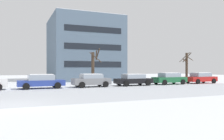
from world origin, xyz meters
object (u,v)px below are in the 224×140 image
(parked_car_black, at_px, (133,80))
(parked_car_red, at_px, (201,78))
(parked_car_blue, at_px, (41,81))
(parked_car_gray, at_px, (91,80))
(parked_car_green, at_px, (169,78))

(parked_car_black, xyz_separation_m, parked_car_red, (10.38, 0.15, 0.04))
(parked_car_blue, height_order, parked_car_black, parked_car_blue)
(parked_car_black, bearing_deg, parked_car_blue, 179.68)
(parked_car_black, relative_size, parked_car_red, 1.01)
(parked_car_blue, bearing_deg, parked_car_black, -0.32)
(parked_car_gray, distance_m, parked_car_red, 15.58)
(parked_car_blue, relative_size, parked_car_black, 1.02)
(parked_car_gray, height_order, parked_car_red, parked_car_red)
(parked_car_black, distance_m, parked_car_green, 5.19)
(parked_car_green, relative_size, parked_car_red, 0.99)
(parked_car_green, bearing_deg, parked_car_black, -178.88)
(parked_car_blue, distance_m, parked_car_black, 10.39)
(parked_car_green, height_order, parked_car_red, parked_car_green)
(parked_car_blue, xyz_separation_m, parked_car_red, (20.77, 0.09, 0.01))
(parked_car_gray, bearing_deg, parked_car_black, 0.72)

